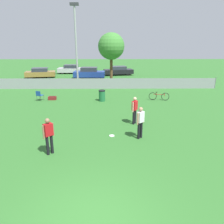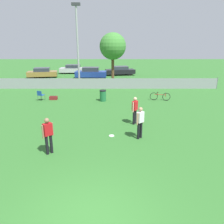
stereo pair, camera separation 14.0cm
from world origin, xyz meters
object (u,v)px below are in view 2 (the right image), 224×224
at_px(parked_car_tan, 42,73).
at_px(parked_car_blue, 91,73).
at_px(player_defender_red, 135,109).
at_px(frisbee_disc, 112,136).
at_px(light_pole, 77,39).
at_px(player_thrower_red, 48,134).
at_px(trash_bin, 103,96).
at_px(player_receiver_white, 140,121).
at_px(folding_chair_sideline, 41,95).
at_px(parked_car_silver, 73,69).
at_px(bicycle_sideline, 160,96).
at_px(parked_car_dark, 120,71).
at_px(gear_bag_sideline, 53,98).
at_px(tree_near_pole, 113,47).

height_order(parked_car_tan, parked_car_blue, parked_car_blue).
relative_size(player_defender_red, frisbee_disc, 5.95).
distance_m(light_pole, parked_car_tan, 9.45).
height_order(player_thrower_red, trash_bin, player_thrower_red).
bearing_deg(player_receiver_white, player_thrower_red, 157.15).
height_order(folding_chair_sideline, parked_car_silver, parked_car_silver).
bearing_deg(parked_car_tan, bicycle_sideline, -52.64).
height_order(player_defender_red, bicycle_sideline, player_defender_red).
distance_m(bicycle_sideline, parked_car_dark, 15.11).
xyz_separation_m(folding_chair_sideline, bicycle_sideline, (10.10, 0.07, -0.17)).
relative_size(player_defender_red, parked_car_tan, 0.39).
height_order(trash_bin, parked_car_tan, parked_car_tan).
bearing_deg(light_pole, frisbee_disc, -75.36).
distance_m(folding_chair_sideline, parked_car_blue, 12.61).
relative_size(player_receiver_white, parked_car_blue, 0.39).
bearing_deg(gear_bag_sideline, frisbee_disc, -56.67).
relative_size(player_receiver_white, parked_car_tan, 0.39).
relative_size(folding_chair_sideline, bicycle_sideline, 0.51).
distance_m(parked_car_tan, parked_car_silver, 5.51).
bearing_deg(parked_car_tan, parked_car_silver, 38.72).
height_order(light_pole, frisbee_disc, light_pole).
relative_size(trash_bin, parked_car_dark, 0.21).
height_order(folding_chair_sideline, parked_car_tan, parked_car_tan).
xyz_separation_m(trash_bin, parked_car_tan, (-8.97, 12.86, 0.18)).
height_order(player_thrower_red, bicycle_sideline, player_thrower_red).
distance_m(light_pole, parked_car_dark, 10.39).
bearing_deg(parked_car_blue, tree_near_pole, -55.72).
relative_size(player_receiver_white, frisbee_disc, 5.95).
distance_m(light_pole, player_defender_red, 14.04).
height_order(light_pole, parked_car_blue, light_pole).
height_order(player_defender_red, trash_bin, player_defender_red).
bearing_deg(player_defender_red, folding_chair_sideline, 85.81).
bearing_deg(trash_bin, player_receiver_white, -73.73).
xyz_separation_m(tree_near_pole, parked_car_blue, (-2.98, 4.63, -3.55)).
xyz_separation_m(player_thrower_red, gear_bag_sideline, (-2.28, 9.54, -0.81)).
relative_size(frisbee_disc, parked_car_blue, 0.07).
bearing_deg(bicycle_sideline, trash_bin, -167.76).
distance_m(tree_near_pole, folding_chair_sideline, 10.43).
bearing_deg(gear_bag_sideline, bicycle_sideline, -1.55).
bearing_deg(player_thrower_red, frisbee_disc, -8.47).
distance_m(frisbee_disc, bicycle_sideline, 8.46).
xyz_separation_m(parked_car_silver, parked_car_blue, (3.21, -4.64, 0.03)).
relative_size(tree_near_pole, frisbee_disc, 20.58).
xyz_separation_m(player_receiver_white, folding_chair_sideline, (-7.44, 7.62, -0.45)).
xyz_separation_m(bicycle_sideline, trash_bin, (-4.84, -0.22, 0.13)).
height_order(player_receiver_white, parked_car_tan, player_receiver_white).
bearing_deg(trash_bin, parked_car_blue, 99.77).
xyz_separation_m(parked_car_tan, parked_car_blue, (6.84, -0.48, 0.05)).
height_order(bicycle_sideline, parked_car_dark, parked_car_dark).
relative_size(frisbee_disc, gear_bag_sideline, 0.43).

